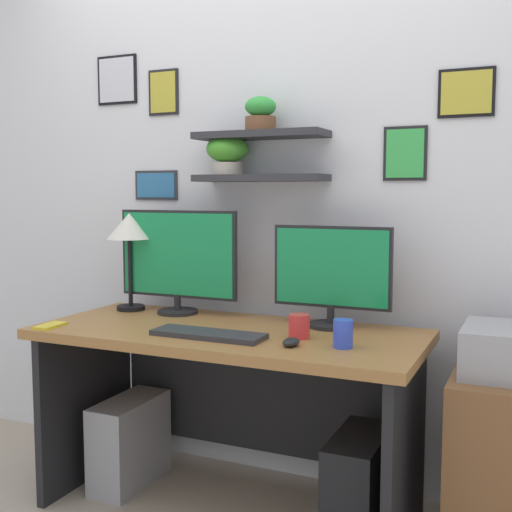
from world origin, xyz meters
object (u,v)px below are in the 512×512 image
(desk, at_px, (234,378))
(desk_lamp, at_px, (129,232))
(pen_cup, at_px, (343,334))
(computer_mouse, at_px, (291,342))
(monitor_right, at_px, (332,274))
(keyboard, at_px, (208,334))
(cell_phone, at_px, (50,326))
(coffee_mug, at_px, (299,326))
(computer_tower_right, at_px, (359,488))
(computer_tower_left, at_px, (130,441))
(monitor_left, at_px, (178,259))

(desk, bearing_deg, desk_lamp, 166.60)
(pen_cup, bearing_deg, computer_mouse, -163.13)
(monitor_right, bearing_deg, keyboard, -135.22)
(cell_phone, relative_size, coffee_mug, 1.56)
(cell_phone, bearing_deg, keyboard, 5.27)
(monitor_right, height_order, cell_phone, monitor_right)
(monitor_right, bearing_deg, computer_tower_right, -51.11)
(monitor_right, bearing_deg, desk_lamp, -178.80)
(keyboard, height_order, computer_tower_left, keyboard)
(computer_tower_left, bearing_deg, cell_phone, -121.47)
(desk_lamp, xyz_separation_m, pen_cup, (1.11, -0.30, -0.31))
(monitor_right, relative_size, computer_tower_left, 1.22)
(desk_lamp, height_order, cell_phone, desk_lamp)
(desk_lamp, xyz_separation_m, coffee_mug, (0.91, -0.22, -0.32))
(pen_cup, bearing_deg, computer_tower_right, 65.08)
(desk, xyz_separation_m, computer_tower_left, (-0.51, -0.02, -0.35))
(pen_cup, bearing_deg, coffee_mug, 158.46)
(monitor_left, bearing_deg, desk_lamp, -175.22)
(desk, relative_size, coffee_mug, 17.15)
(desk_lamp, height_order, pen_cup, desk_lamp)
(desk, distance_m, monitor_left, 0.61)
(keyboard, bearing_deg, computer_tower_left, 159.94)
(computer_mouse, bearing_deg, desk, 147.53)
(computer_tower_left, xyz_separation_m, computer_tower_right, (1.05, -0.05, 0.01))
(computer_mouse, bearing_deg, computer_tower_right, 33.41)
(desk_lamp, distance_m, computer_tower_left, 0.94)
(pen_cup, xyz_separation_m, computer_tower_left, (-1.01, 0.14, -0.61))
(desk, distance_m, computer_tower_right, 0.64)
(cell_phone, xyz_separation_m, coffee_mug, (0.99, 0.22, 0.04))
(monitor_left, height_order, keyboard, monitor_left)
(desk, bearing_deg, computer_tower_left, -177.85)
(cell_phone, xyz_separation_m, pen_cup, (1.19, 0.15, 0.05))
(keyboard, distance_m, desk_lamp, 0.77)
(computer_mouse, bearing_deg, pen_cup, 16.87)
(coffee_mug, height_order, computer_tower_left, coffee_mug)
(coffee_mug, relative_size, computer_tower_right, 0.22)
(monitor_right, bearing_deg, coffee_mug, -101.02)
(keyboard, relative_size, desk_lamp, 0.98)
(computer_mouse, distance_m, coffee_mug, 0.13)
(monitor_left, xyz_separation_m, computer_mouse, (0.69, -0.37, -0.23))
(cell_phone, distance_m, coffee_mug, 1.02)
(desk_lamp, bearing_deg, monitor_right, 1.20)
(coffee_mug, height_order, computer_tower_right, coffee_mug)
(monitor_right, xyz_separation_m, computer_tower_left, (-0.87, -0.18, -0.78))
(computer_mouse, xyz_separation_m, computer_tower_right, (0.22, 0.14, -0.56))
(desk, relative_size, desk_lamp, 3.44)
(keyboard, xyz_separation_m, cell_phone, (-0.67, -0.10, -0.01))
(monitor_left, bearing_deg, coffee_mug, -20.06)
(monitor_left, height_order, desk_lamp, monitor_left)
(pen_cup, bearing_deg, monitor_left, 159.61)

